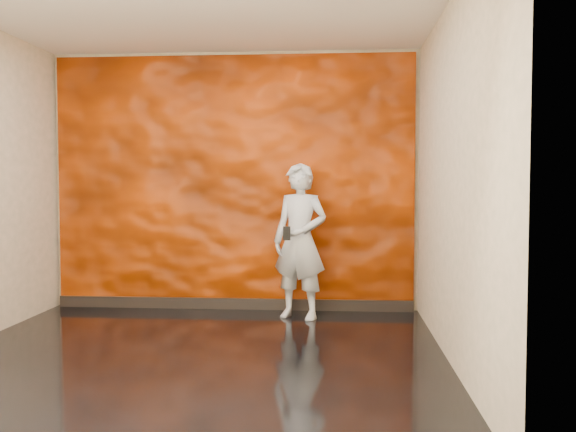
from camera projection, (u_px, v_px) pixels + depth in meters
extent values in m
cube|color=black|center=(194.00, 357.00, 5.10)|extent=(4.00, 4.00, 0.01)
cube|color=tan|center=(234.00, 181.00, 7.01)|extent=(4.00, 0.02, 2.80)
cube|color=tan|center=(96.00, 179.00, 3.03)|extent=(4.00, 0.02, 2.80)
cube|color=tan|center=(452.00, 180.00, 4.87)|extent=(0.02, 4.00, 2.80)
cube|color=#C93A00|center=(233.00, 183.00, 6.98)|extent=(3.90, 0.06, 2.75)
cube|color=black|center=(233.00, 304.00, 7.00)|extent=(3.90, 0.04, 0.12)
imported|color=#A0A7B1|center=(300.00, 241.00, 6.51)|extent=(0.67, 0.56, 1.58)
cube|color=black|center=(287.00, 233.00, 6.26)|extent=(0.07, 0.02, 0.14)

